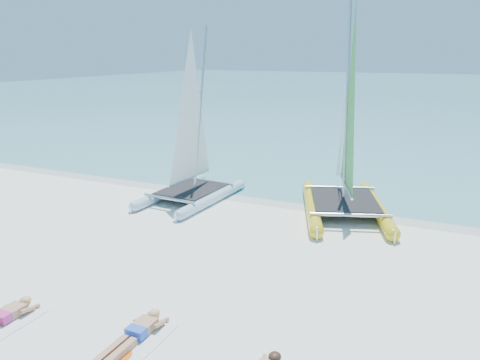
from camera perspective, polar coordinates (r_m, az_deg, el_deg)
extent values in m
plane|color=white|center=(11.86, -2.40, -10.23)|extent=(140.00, 140.00, 0.00)
cube|color=#7BCDCE|center=(72.85, 21.22, 10.22)|extent=(140.00, 115.00, 0.01)
cube|color=beige|center=(16.60, 6.30, -2.73)|extent=(140.00, 1.40, 0.01)
cylinder|color=#ADD2E4|center=(17.39, -8.46, -1.36)|extent=(0.60, 4.10, 0.36)
cone|color=#ADD2E4|center=(19.17, -4.48, 0.33)|extent=(0.37, 0.54, 0.34)
cylinder|color=#ADD2E4|center=(16.41, -3.32, -2.23)|extent=(0.60, 4.10, 0.36)
cone|color=#ADD2E4|center=(18.29, 0.35, -0.37)|extent=(0.37, 0.54, 0.34)
cube|color=black|center=(16.83, -5.99, -1.10)|extent=(1.89, 2.35, 0.03)
cylinder|color=silver|center=(16.87, -4.85, 8.71)|extent=(0.15, 1.08, 5.63)
cylinder|color=yellow|center=(15.67, 8.74, -3.13)|extent=(1.99, 4.60, 0.42)
cone|color=yellow|center=(18.17, 8.27, -0.54)|extent=(0.58, 0.70, 0.40)
cylinder|color=yellow|center=(15.95, 16.35, -3.25)|extent=(1.99, 4.60, 0.42)
cone|color=yellow|center=(18.41, 14.85, -0.69)|extent=(0.58, 0.70, 0.40)
cube|color=black|center=(15.70, 12.63, -2.36)|extent=(2.80, 3.14, 0.03)
cylinder|color=silver|center=(15.90, 12.94, 9.84)|extent=(0.51, 1.21, 6.53)
cube|color=tan|center=(10.68, -26.21, -14.27)|extent=(0.36, 0.55, 0.17)
cube|color=#D43287|center=(10.57, -27.07, -14.66)|extent=(0.37, 0.22, 0.17)
sphere|color=tan|center=(10.86, -24.70, -13.34)|extent=(0.21, 0.21, 0.21)
ellipsoid|color=tan|center=(10.84, -24.68, -13.13)|extent=(0.22, 0.24, 0.15)
cube|color=white|center=(9.17, -13.43, -18.95)|extent=(1.00, 1.85, 0.02)
cube|color=tan|center=(9.39, -11.79, -17.15)|extent=(0.36, 0.55, 0.17)
cube|color=blue|center=(9.25, -12.56, -17.68)|extent=(0.37, 0.22, 0.17)
cube|color=tan|center=(8.89, -15.01, -19.66)|extent=(0.31, 0.85, 0.13)
sphere|color=tan|center=(9.62, -10.45, -15.94)|extent=(0.21, 0.21, 0.21)
ellipsoid|color=tan|center=(9.60, -10.43, -15.71)|extent=(0.22, 0.24, 0.15)
sphere|color=tan|center=(8.37, 4.22, -20.96)|extent=(0.21, 0.21, 0.21)
ellipsoid|color=#331D12|center=(8.36, 4.25, -20.70)|extent=(0.22, 0.24, 0.15)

